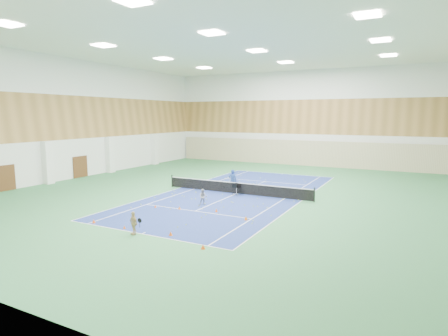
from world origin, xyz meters
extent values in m
plane|color=#307042|center=(0.00, 0.00, 0.00)|extent=(40.00, 40.00, 0.00)
cube|color=navy|center=(0.00, 0.00, 0.01)|extent=(10.97, 23.77, 0.01)
cube|color=#C6B793|center=(0.00, 19.75, 1.60)|extent=(35.40, 0.16, 3.20)
cube|color=#593319|center=(-17.92, -8.00, 1.10)|extent=(0.08, 1.80, 2.20)
cube|color=#593319|center=(-17.92, 0.00, 1.10)|extent=(0.08, 1.80, 2.20)
imported|color=navy|center=(-0.70, 0.72, 0.93)|extent=(0.79, 0.64, 1.87)
imported|color=#93939B|center=(-0.44, -4.60, 0.58)|extent=(0.71, 0.66, 1.16)
imported|color=tan|center=(-0.35, -12.13, 0.63)|extent=(0.81, 0.56, 1.27)
cone|color=#FF580D|center=(-3.01, -6.82, 0.09)|extent=(0.17, 0.17, 0.19)
cone|color=orange|center=(-1.23, -6.46, 0.11)|extent=(0.20, 0.20, 0.22)
cone|color=#F95A0D|center=(1.34, -5.90, 0.11)|extent=(0.20, 0.20, 0.22)
cone|color=orange|center=(3.89, -6.79, 0.13)|extent=(0.23, 0.23, 0.25)
cone|color=#FA4E0D|center=(-3.91, -11.56, 0.12)|extent=(0.21, 0.21, 0.23)
cone|color=orange|center=(-1.50, -11.58, 0.10)|extent=(0.17, 0.17, 0.19)
cone|color=#E7550C|center=(1.55, -11.38, 0.12)|extent=(0.21, 0.21, 0.24)
cone|color=#F74E0D|center=(4.11, -12.33, 0.12)|extent=(0.22, 0.22, 0.24)
camera|label=1|loc=(12.95, -27.17, 6.36)|focal=30.00mm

